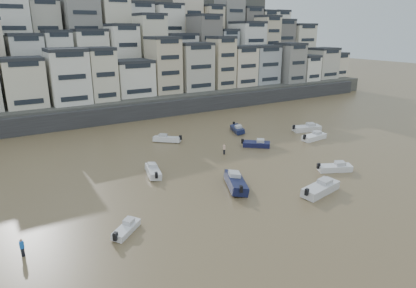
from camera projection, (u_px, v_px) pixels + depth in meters
harbor_wall at (141, 111)px, 83.05m from camera, size 140.00×3.00×3.50m
hillside at (105, 50)px, 114.38m from camera, size 141.04×66.00×50.00m
boat_a at (321, 187)px, 45.58m from camera, size 6.76×3.28×1.77m
boat_b at (335, 167)px, 52.70m from camera, size 5.45×3.77×1.42m
boat_c at (236, 181)px, 47.16m from camera, size 4.85×7.13×1.86m
boat_d at (314, 136)px, 67.57m from camera, size 5.83×2.31×1.55m
boat_e at (256, 143)px, 63.52m from camera, size 4.88×4.52×1.37m
boat_f at (153, 170)px, 51.38m from camera, size 3.00×5.64×1.47m
boat_g at (307, 127)px, 73.23m from camera, size 6.51×3.54×1.69m
boat_h at (167, 138)px, 66.39m from camera, size 5.15×4.89×1.46m
boat_i at (237, 128)px, 72.66m from camera, size 3.58×5.78×1.50m
boat_j at (126, 228)px, 36.78m from camera, size 4.09×3.77×1.15m
person_blue at (22, 248)px, 32.93m from camera, size 0.44×0.44×1.74m
person_pink at (224, 149)px, 59.75m from camera, size 0.44×0.44×1.74m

